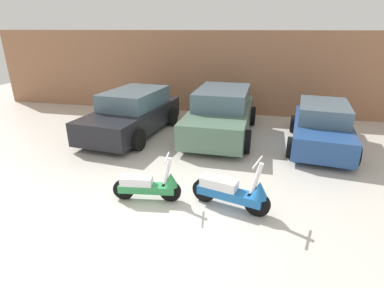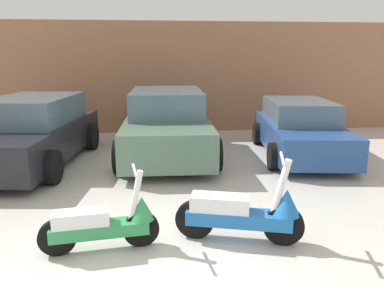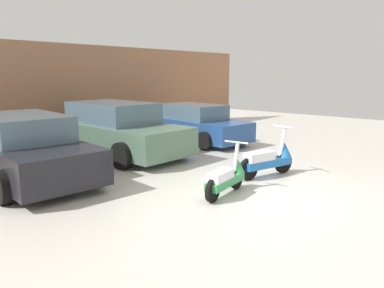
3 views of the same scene
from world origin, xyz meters
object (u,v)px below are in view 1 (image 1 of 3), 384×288
(scooter_front_left, at_px, (150,185))
(scooter_front_right, at_px, (233,191))
(car_rear_left, at_px, (133,113))
(car_rear_center, at_px, (221,113))
(car_rear_right, at_px, (322,126))

(scooter_front_left, bearing_deg, scooter_front_right, -6.21)
(car_rear_left, bearing_deg, car_rear_center, 106.41)
(car_rear_center, relative_size, car_rear_right, 1.14)
(scooter_front_left, xyz_separation_m, car_rear_right, (3.94, 4.04, 0.25))
(scooter_front_left, relative_size, car_rear_left, 0.32)
(scooter_front_right, height_order, car_rear_right, car_rear_right)
(scooter_front_left, xyz_separation_m, scooter_front_right, (1.69, 0.04, 0.05))
(car_rear_right, bearing_deg, scooter_front_right, -22.12)
(car_rear_center, bearing_deg, scooter_front_right, 11.86)
(scooter_front_left, height_order, car_rear_right, car_rear_right)
(scooter_front_left, bearing_deg, car_rear_center, 71.17)
(car_rear_center, height_order, car_rear_right, car_rear_center)
(scooter_front_right, xyz_separation_m, car_rear_left, (-3.68, 3.90, 0.28))
(car_rear_center, bearing_deg, car_rear_left, -78.52)
(car_rear_center, bearing_deg, scooter_front_left, -9.74)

